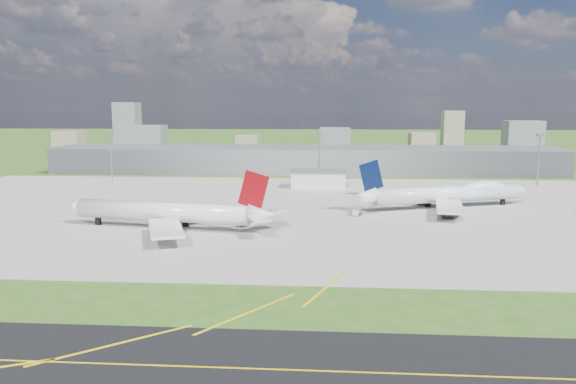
# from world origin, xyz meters

# --- Properties ---
(ground) EXTENTS (1400.00, 1400.00, 0.00)m
(ground) POSITION_xyz_m (0.00, 150.00, 0.00)
(ground) COLOR #2F5B1C
(ground) RESTS_ON ground
(apron) EXTENTS (360.00, 190.00, 0.08)m
(apron) POSITION_xyz_m (10.00, 40.00, 0.04)
(apron) COLOR #9A998C
(apron) RESTS_ON ground
(terminal) EXTENTS (300.00, 42.00, 15.00)m
(terminal) POSITION_xyz_m (0.00, 165.00, 7.50)
(terminal) COLOR slate
(terminal) RESTS_ON ground
(ops_building) EXTENTS (26.00, 16.00, 8.00)m
(ops_building) POSITION_xyz_m (10.00, 100.00, 4.00)
(ops_building) COLOR silver
(ops_building) RESTS_ON ground
(mast_west) EXTENTS (3.50, 2.00, 25.90)m
(mast_west) POSITION_xyz_m (-100.00, 115.00, 17.71)
(mast_west) COLOR gray
(mast_west) RESTS_ON ground
(mast_center) EXTENTS (3.50, 2.00, 25.90)m
(mast_center) POSITION_xyz_m (10.00, 115.00, 17.71)
(mast_center) COLOR gray
(mast_center) RESTS_ON ground
(mast_east) EXTENTS (3.50, 2.00, 25.90)m
(mast_east) POSITION_xyz_m (120.00, 115.00, 17.71)
(mast_east) COLOR gray
(mast_east) RESTS_ON ground
(airliner_red_twin) EXTENTS (72.52, 55.84, 19.99)m
(airliner_red_twin) POSITION_xyz_m (-35.89, 0.27, 5.32)
(airliner_red_twin) COLOR silver
(airliner_red_twin) RESTS_ON ground
(airliner_blue_quad) EXTENTS (73.06, 55.77, 19.82)m
(airliner_blue_quad) POSITION_xyz_m (61.47, 45.96, 5.51)
(airliner_blue_quad) COLOR silver
(airliner_blue_quad) RESTS_ON ground
(tug_yellow) EXTENTS (3.66, 3.59, 1.66)m
(tug_yellow) POSITION_xyz_m (-13.22, 5.48, 0.87)
(tug_yellow) COLOR #DAB90C
(tug_yellow) RESTS_ON ground
(van_white_near) EXTENTS (3.29, 5.48, 2.60)m
(van_white_near) POSITION_xyz_m (25.24, 28.06, 1.31)
(van_white_near) COLOR silver
(van_white_near) RESTS_ON ground
(bldg_far_w) EXTENTS (24.00, 20.00, 18.00)m
(bldg_far_w) POSITION_xyz_m (-220.00, 320.00, 9.00)
(bldg_far_w) COLOR gray
(bldg_far_w) RESTS_ON ground
(bldg_w) EXTENTS (28.00, 22.00, 24.00)m
(bldg_w) POSITION_xyz_m (-140.00, 300.00, 12.00)
(bldg_w) COLOR slate
(bldg_w) RESTS_ON ground
(bldg_cw) EXTENTS (20.00, 18.00, 14.00)m
(bldg_cw) POSITION_xyz_m (-60.00, 340.00, 7.00)
(bldg_cw) COLOR gray
(bldg_cw) RESTS_ON ground
(bldg_c) EXTENTS (26.00, 20.00, 22.00)m
(bldg_c) POSITION_xyz_m (20.00, 310.00, 11.00)
(bldg_c) COLOR slate
(bldg_c) RESTS_ON ground
(bldg_ce) EXTENTS (22.00, 24.00, 16.00)m
(bldg_ce) POSITION_xyz_m (100.00, 350.00, 8.00)
(bldg_ce) COLOR gray
(bldg_ce) RESTS_ON ground
(bldg_e) EXTENTS (30.00, 22.00, 28.00)m
(bldg_e) POSITION_xyz_m (180.00, 320.00, 14.00)
(bldg_e) COLOR slate
(bldg_e) RESTS_ON ground
(bldg_tall_w) EXTENTS (22.00, 20.00, 44.00)m
(bldg_tall_w) POSITION_xyz_m (-180.00, 360.00, 22.00)
(bldg_tall_w) COLOR slate
(bldg_tall_w) RESTS_ON ground
(bldg_tall_e) EXTENTS (20.00, 18.00, 36.00)m
(bldg_tall_e) POSITION_xyz_m (140.00, 410.00, 18.00)
(bldg_tall_e) COLOR gray
(bldg_tall_e) RESTS_ON ground
(tree_far_w) EXTENTS (7.20, 7.20, 8.80)m
(tree_far_w) POSITION_xyz_m (-200.00, 270.00, 5.18)
(tree_far_w) COLOR #382314
(tree_far_w) RESTS_ON ground
(tree_w) EXTENTS (6.75, 6.75, 8.25)m
(tree_w) POSITION_xyz_m (-110.00, 265.00, 4.86)
(tree_w) COLOR #382314
(tree_w) RESTS_ON ground
(tree_c) EXTENTS (8.10, 8.10, 9.90)m
(tree_c) POSITION_xyz_m (-20.00, 280.00, 5.84)
(tree_c) COLOR #382314
(tree_c) RESTS_ON ground
(tree_e) EXTENTS (7.65, 7.65, 9.35)m
(tree_e) POSITION_xyz_m (70.00, 275.00, 5.51)
(tree_e) COLOR #382314
(tree_e) RESTS_ON ground
(tree_far_e) EXTENTS (6.30, 6.30, 7.70)m
(tree_far_e) POSITION_xyz_m (160.00, 285.00, 4.53)
(tree_far_e) COLOR #382314
(tree_far_e) RESTS_ON ground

